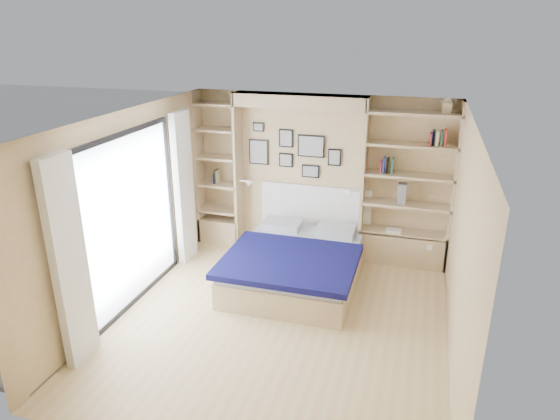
% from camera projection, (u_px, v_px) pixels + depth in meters
% --- Properties ---
extents(ground, '(4.50, 4.50, 0.00)m').
position_uv_depth(ground, '(280.00, 320.00, 6.21)').
color(ground, '#D1B582').
rests_on(ground, ground).
extents(room_shell, '(4.50, 4.50, 4.50)m').
position_uv_depth(room_shell, '(284.00, 197.00, 7.30)').
color(room_shell, tan).
rests_on(room_shell, ground).
extents(bed, '(1.78, 2.30, 1.07)m').
position_uv_depth(bed, '(296.00, 263.00, 7.07)').
color(bed, tan).
rests_on(bed, ground).
extents(photo_gallery, '(1.48, 0.02, 0.82)m').
position_uv_depth(photo_gallery, '(292.00, 151.00, 7.76)').
color(photo_gallery, black).
rests_on(photo_gallery, ground).
extents(reading_lamps, '(1.92, 0.12, 0.15)m').
position_uv_depth(reading_lamps, '(298.00, 187.00, 7.70)').
color(reading_lamps, silver).
rests_on(reading_lamps, ground).
extents(shelf_decor, '(3.57, 0.23, 2.03)m').
position_uv_depth(shelf_decor, '(393.00, 155.00, 7.18)').
color(shelf_decor, '#A51E1E').
rests_on(shelf_decor, ground).
extents(deck, '(3.20, 4.00, 0.05)m').
position_uv_depth(deck, '(39.00, 281.00, 7.16)').
color(deck, '#6E5F51').
rests_on(deck, ground).
extents(deck_chair, '(0.55, 0.82, 0.78)m').
position_uv_depth(deck_chair, '(60.00, 252.00, 7.21)').
color(deck_chair, tan).
rests_on(deck_chair, ground).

